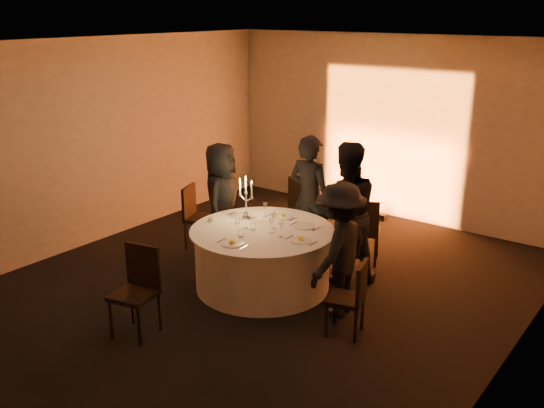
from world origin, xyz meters
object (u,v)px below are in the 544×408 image
Objects in this scene: guest_back_right at (345,213)px; candelabra at (246,204)px; guest_back_left at (310,199)px; coffee_cup at (211,220)px; banquet_table at (262,258)px; chair_left at (196,213)px; chair_back_left at (305,207)px; chair_right at (352,295)px; guest_right at (339,250)px; chair_back_right at (364,228)px; chair_front at (138,285)px; guest_left at (221,200)px.

candelabra is at bearing -14.84° from guest_back_right.
guest_back_left reaches higher than coffee_cup.
banquet_table is at bearing -25.81° from candelabra.
chair_back_left is at bearing -68.07° from chair_left.
chair_left is 1.09× the size of chair_right.
guest_back_right reaches higher than chair_right.
guest_back_left is at bearing -149.36° from chair_right.
chair_right is 0.48× the size of guest_back_left.
candelabra is at bearing -121.97° from chair_right.
chair_left is at bearing 162.94° from banquet_table.
guest_right is at bearing 74.42° from guest_back_right.
chair_back_left is 1.21× the size of chair_right.
chair_back_right is 3.27m from chair_front.
chair_front is 2.83m from guest_back_left.
guest_back_left is at bearing 66.62° from candelabra.
coffee_cup is at bearing 64.02° from guest_back_left.
candelabra is (-0.03, 1.89, 0.42)m from chair_front.
chair_front reaches higher than banquet_table.
guest_right is (0.45, -1.43, 0.26)m from chair_back_right.
banquet_table is 1.02× the size of guest_back_left.
coffee_cup is 0.50m from candelabra.
banquet_table is at bearing -92.60° from guest_right.
candelabra is (1.19, -0.29, 0.45)m from chair_left.
guest_back_right is 1.17× the size of guest_right.
coffee_cup is 0.19× the size of candelabra.
guest_back_right is (1.81, 0.30, 0.10)m from guest_left.
chair_left reaches higher than chair_right.
chair_front is 0.60× the size of guest_left.
candelabra is (-1.13, -0.58, 0.05)m from guest_back_right.
chair_back_right is 0.74m from guest_back_right.
chair_left is 2.79m from guest_right.
banquet_table is 1.56m from chair_back_right.
guest_right reaches higher than chair_back_right.
chair_back_right is at bearing 49.15° from coffee_cup.
chair_front is at bearing -88.97° from candelabra.
coffee_cup is at bearing -166.33° from banquet_table.
banquet_table is at bearing 5.81° from guest_back_right.
guest_left reaches higher than guest_right.
guest_back_right is at bearing 158.47° from guest_back_left.
guest_left is at bearing -32.56° from guest_back_right.
guest_back_left is (-0.70, -0.30, 0.36)m from chair_back_right.
banquet_table is 1.19m from guest_back_right.
chair_right is 2.75m from guest_left.
chair_left is 1.30m from candelabra.
chair_back_left is (-0.39, 1.54, 0.20)m from banquet_table.
chair_front is (-1.05, -3.09, 0.03)m from chair_back_right.
chair_back_right is 2.11m from coffee_cup.
chair_left is 2.50m from chair_front.
chair_left reaches higher than banquet_table.
guest_right is at bearing 84.29° from chair_back_right.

